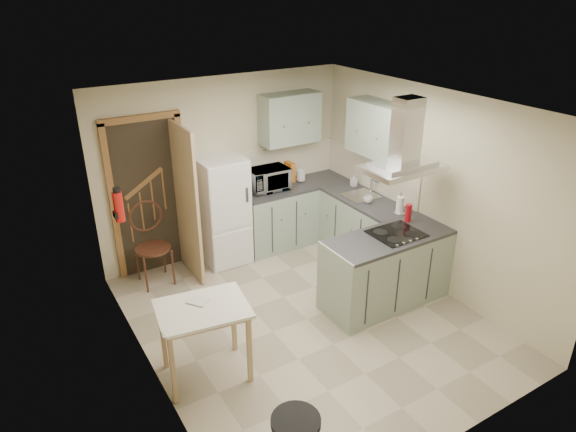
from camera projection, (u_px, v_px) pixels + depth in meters
floor at (307, 319)px, 6.00m from camera, size 4.20×4.20×0.00m
ceiling at (311, 106)px, 4.95m from camera, size 4.20×4.20×0.00m
back_wall at (225, 167)px, 7.10m from camera, size 3.60×0.00×3.60m
left_wall at (142, 268)px, 4.62m from camera, size 0.00×4.20×4.20m
right_wall at (430, 190)px, 6.33m from camera, size 0.00×4.20×4.20m
doorway at (149, 197)px, 6.64m from camera, size 1.10×0.12×2.10m
fridge at (223, 211)px, 6.99m from camera, size 0.60×0.60×1.50m
counter_back at (277, 217)px, 7.52m from camera, size 1.08×0.60×0.90m
counter_right at (351, 221)px, 7.40m from camera, size 0.60×1.95×0.90m
splashback at (285, 163)px, 7.59m from camera, size 1.68×0.02×0.50m
wall_cabinet_back at (290, 118)px, 7.17m from camera, size 0.85×0.35×0.70m
wall_cabinet_right at (377, 129)px, 6.65m from camera, size 0.35×0.90×0.70m
peninsula at (387, 269)px, 6.16m from camera, size 1.55×0.65×0.90m
hob at (396, 233)px, 6.02m from camera, size 0.58×0.50×0.01m
extractor_hood at (403, 168)px, 5.67m from camera, size 0.90×0.55×0.10m
sink at (361, 196)px, 7.07m from camera, size 0.45×0.40×0.01m
fire_extinguisher at (119, 207)px, 5.25m from camera, size 0.10×0.10×0.32m
drop_leaf_table at (205, 341)px, 5.01m from camera, size 0.94×0.76×0.80m
bentwood_chair at (153, 248)px, 6.53m from camera, size 0.44×0.44×1.00m
microwave at (268, 179)px, 7.22m from camera, size 0.58×0.40×0.31m
kettle at (301, 175)px, 7.55m from camera, size 0.14×0.14×0.19m
cereal_box at (290, 172)px, 7.56m from camera, size 0.08×0.19×0.28m
soap_bottle at (354, 180)px, 7.39m from camera, size 0.08×0.08×0.17m
paper_towel at (400, 205)px, 6.49m from camera, size 0.10×0.10×0.24m
cup at (368, 200)px, 6.84m from camera, size 0.14×0.14×0.09m
red_bottle at (408, 213)px, 6.29m from camera, size 0.10×0.10×0.22m
book at (194, 302)px, 4.85m from camera, size 0.23×0.24×0.09m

